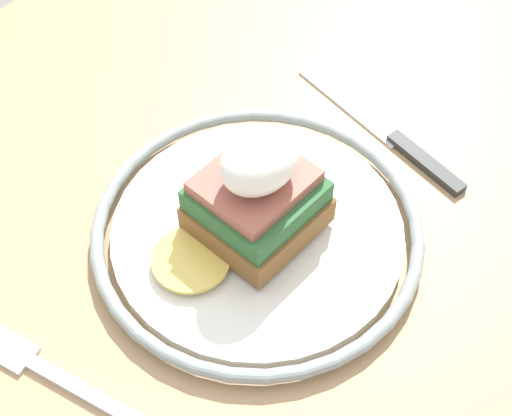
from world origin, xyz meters
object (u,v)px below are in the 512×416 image
plate (256,231)px  sandwich (255,195)px  fork (70,384)px  knife (391,136)px

plate → sandwich: bearing=160.7°
sandwich → fork: size_ratio=0.79×
sandwich → fork: (-0.16, 0.01, -0.05)m
sandwich → fork: bearing=177.1°
fork → knife: 0.32m
plate → sandwich: size_ratio=1.98×
fork → sandwich: bearing=-2.9°
plate → fork: plate is taller
plate → fork: size_ratio=1.57×
plate → fork: 0.17m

